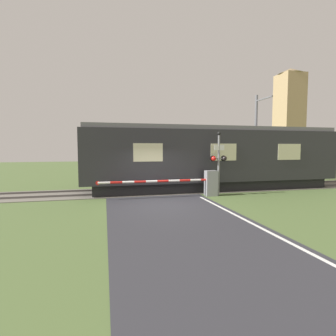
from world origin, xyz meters
TOP-DOWN VIEW (x-y plane):
  - ground_plane at (0.00, 0.00)m, footprint 80.00×80.00m
  - road_strip at (0.01, -8.00)m, footprint 4.89×20.00m
  - track_bed at (0.00, 3.44)m, footprint 36.00×3.20m
  - train at (3.86, 3.44)m, footprint 15.19×3.03m
  - crossing_barrier at (2.42, 1.34)m, footprint 6.11×0.44m
  - signal_post at (3.30, 1.31)m, footprint 0.91×0.26m
  - catenary_pole at (8.03, 5.43)m, footprint 0.20×1.90m
  - distant_building at (23.40, 21.57)m, footprint 3.53×3.53m

SIDE VIEW (x-z plane):
  - ground_plane at x=0.00m, z-range 0.00..0.00m
  - road_strip at x=0.01m, z-range 0.00..0.02m
  - track_bed at x=0.00m, z-range -0.04..0.09m
  - crossing_barrier at x=2.42m, z-range 0.03..1.36m
  - signal_post at x=3.30m, z-range 0.23..3.57m
  - train at x=3.86m, z-range 0.05..3.79m
  - catenary_pole at x=8.03m, z-range 0.15..6.36m
  - distant_building at x=23.40m, z-range 0.08..13.85m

